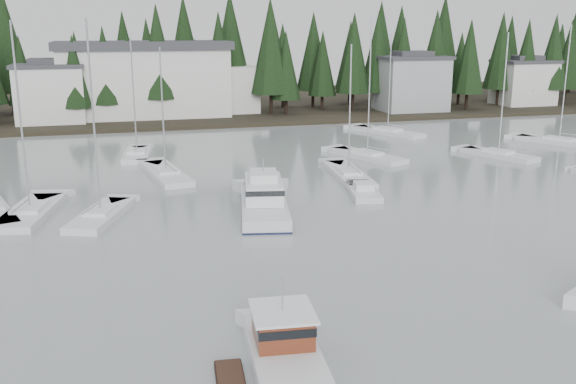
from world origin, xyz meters
name	(u,v)px	position (x,y,z in m)	size (l,w,h in m)	color
far_shore_land	(171,107)	(0.00, 97.00, 0.00)	(240.00, 54.00, 1.00)	black
conifer_treeline	(178,115)	(0.00, 86.00, 0.00)	(200.00, 22.00, 20.00)	black
house_west	(50,92)	(-18.00, 79.00, 4.65)	(9.54, 7.42, 8.75)	silver
house_east_a	(411,82)	(36.00, 78.00, 4.90)	(10.60, 8.48, 9.25)	#999EA0
house_east_b	(524,81)	(58.00, 80.00, 4.40)	(9.54, 7.42, 8.25)	silver
harbor_inn	(159,80)	(-2.96, 82.34, 5.78)	(29.50, 11.50, 10.90)	silver
lobster_boat_brown	(286,362)	(-4.05, 6.51, 0.47)	(4.80, 8.57, 4.12)	silver
cabin_cruiser_center	(264,203)	(0.45, 29.22, 0.69)	(5.33, 11.21, 4.63)	silver
sailboat_1	(559,143)	(40.76, 47.96, 0.08)	(7.24, 10.01, 14.20)	silver
sailboat_2	(137,156)	(-7.72, 53.03, 0.08)	(3.59, 8.40, 12.89)	silver
sailboat_3	(367,157)	(15.62, 46.00, 0.09)	(5.87, 9.82, 14.86)	silver
sailboat_4	(388,133)	(24.23, 60.11, 0.06)	(6.79, 10.69, 13.17)	silver
sailboat_6	(498,156)	(29.26, 42.86, 0.08)	(5.44, 8.82, 13.41)	silver
sailboat_7	(348,176)	(10.59, 38.32, 0.06)	(3.64, 10.70, 12.46)	silver
sailboat_8	(166,175)	(-5.59, 43.09, 0.06)	(4.24, 10.82, 12.22)	silver
sailboat_11	(30,214)	(-16.27, 32.80, 0.08)	(4.67, 9.55, 14.38)	silver
sailboat_12	(101,217)	(-11.28, 30.62, 0.10)	(5.13, 8.54, 14.53)	silver
runabout_1	(363,193)	(9.49, 31.85, 0.13)	(3.37, 6.10, 1.42)	silver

